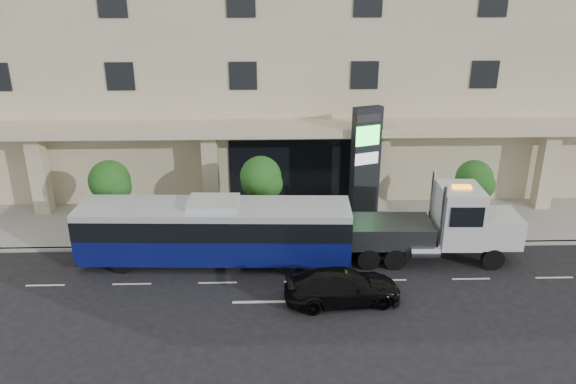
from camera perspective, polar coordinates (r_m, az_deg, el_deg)
name	(u,v)px	position (r m, az deg, el deg)	size (l,w,h in m)	color
ground	(301,266)	(28.02, 1.35, -7.51)	(120.00, 120.00, 0.00)	black
sidewalk	(297,222)	(32.44, 0.90, -3.10)	(120.00, 6.00, 0.15)	gray
curb	(299,246)	(29.75, 1.15, -5.51)	(120.00, 0.30, 0.15)	gray
convention_center	(291,28)	(40.05, 0.30, 16.37)	(60.00, 17.60, 20.00)	#B9AD8B
tree_left	(110,184)	(31.15, -17.61, 0.82)	(2.27, 2.20, 4.22)	#422B19
tree_mid	(261,179)	(29.90, -2.74, 1.28)	(2.28, 2.20, 4.38)	#422B19
tree_right	(474,181)	(31.89, 18.41, 1.05)	(2.10, 2.00, 4.04)	#422B19
city_bus	(215,230)	(27.90, -7.46, -3.88)	(13.38, 3.33, 3.36)	black
tow_truck	(440,227)	(28.85, 15.18, -3.42)	(9.59, 2.63, 4.36)	#2D3033
black_sedan	(343,287)	(25.01, 5.57, -9.54)	(2.08, 5.11, 1.48)	black
signage_pylon	(365,164)	(31.93, 7.87, 2.88)	(1.74, 1.12, 6.59)	black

